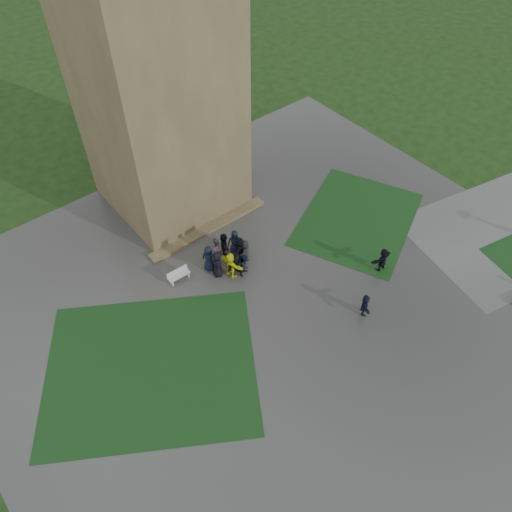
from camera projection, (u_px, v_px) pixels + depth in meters
ground at (319, 332)px, 28.05m from camera, size 120.00×120.00×0.00m
plaza at (295, 310)px, 29.09m from camera, size 34.00×34.00×0.02m
lawn_inset_left at (151, 367)px, 26.52m from camera, size 14.10×13.46×0.01m
lawn_inset_right at (357, 219)px, 34.27m from camera, size 11.12×10.15×0.01m
tower at (155, 79)px, 29.27m from camera, size 8.00×8.00×18.00m
tower_plinth at (209, 228)px, 33.51m from camera, size 9.00×0.80×0.22m
bench at (179, 275)px, 30.32m from camera, size 1.42×0.48×0.82m
visitor_cluster at (230, 255)px, 30.61m from camera, size 3.50×3.49×2.55m
pedestrian_mid at (365, 305)px, 28.40m from camera, size 1.29×1.35×1.48m
pedestrian_near at (382, 260)px, 30.59m from camera, size 1.59×0.62×1.69m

